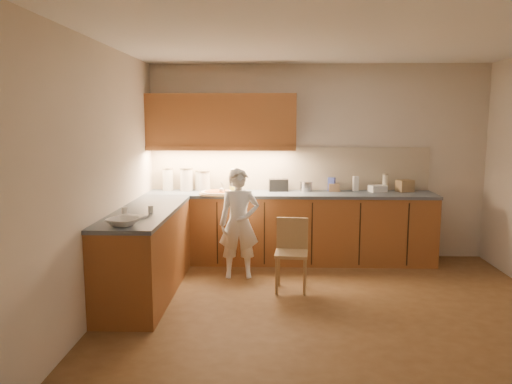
# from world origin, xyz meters

# --- Properties ---
(room) EXTENTS (4.54, 4.50, 2.62)m
(room) POSITION_xyz_m (0.00, 0.00, 1.68)
(room) COLOR brown
(room) RESTS_ON ground
(l_counter) EXTENTS (3.77, 2.62, 0.92)m
(l_counter) POSITION_xyz_m (-0.92, 1.25, 0.46)
(l_counter) COLOR #94572B
(l_counter) RESTS_ON ground
(backsplash) EXTENTS (3.75, 0.02, 0.58)m
(backsplash) POSITION_xyz_m (-0.38, 1.99, 1.21)
(backsplash) COLOR #BCAE91
(backsplash) RESTS_ON l_counter
(upper_cabinets) EXTENTS (1.95, 0.36, 0.73)m
(upper_cabinets) POSITION_xyz_m (-1.27, 1.82, 1.85)
(upper_cabinets) COLOR #94572B
(upper_cabinets) RESTS_ON ground
(pizza_on_board) EXTENTS (0.47, 0.47, 0.19)m
(pizza_on_board) POSITION_xyz_m (-1.31, 1.52, 0.94)
(pizza_on_board) COLOR tan
(pizza_on_board) RESTS_ON l_counter
(child) EXTENTS (0.50, 0.35, 1.30)m
(child) POSITION_xyz_m (-0.99, 1.01, 0.65)
(child) COLOR white
(child) RESTS_ON ground
(wooden_chair) EXTENTS (0.38, 0.38, 0.78)m
(wooden_chair) POSITION_xyz_m (-0.38, 0.61, 0.45)
(wooden_chair) COLOR tan
(wooden_chair) RESTS_ON ground
(mixing_bowl) EXTENTS (0.34, 0.34, 0.07)m
(mixing_bowl) POSITION_xyz_m (-1.95, -0.39, 0.95)
(mixing_bowl) COLOR white
(mixing_bowl) RESTS_ON l_counter
(canister_a) EXTENTS (0.15, 0.15, 0.30)m
(canister_a) POSITION_xyz_m (-2.01, 1.87, 1.07)
(canister_a) COLOR white
(canister_a) RESTS_ON l_counter
(canister_b) EXTENTS (0.18, 0.18, 0.31)m
(canister_b) POSITION_xyz_m (-1.76, 1.84, 1.08)
(canister_b) COLOR silver
(canister_b) RESTS_ON l_counter
(canister_c) EXTENTS (0.15, 0.15, 0.27)m
(canister_c) POSITION_xyz_m (-1.57, 1.88, 1.06)
(canister_c) COLOR silver
(canister_c) RESTS_ON l_counter
(canister_d) EXTENTS (0.17, 0.17, 0.27)m
(canister_d) POSITION_xyz_m (-1.52, 1.84, 1.06)
(canister_d) COLOR beige
(canister_d) RESTS_ON l_counter
(oil_jug) EXTENTS (0.12, 0.10, 0.30)m
(oil_jug) POSITION_xyz_m (-1.13, 1.87, 1.06)
(oil_jug) COLOR gold
(oil_jug) RESTS_ON l_counter
(toaster) EXTENTS (0.26, 0.16, 0.17)m
(toaster) POSITION_xyz_m (-0.52, 1.84, 1.00)
(toaster) COLOR black
(toaster) RESTS_ON l_counter
(steel_pot) EXTENTS (0.18, 0.18, 0.13)m
(steel_pot) POSITION_xyz_m (-0.15, 1.83, 0.99)
(steel_pot) COLOR #B0AFB4
(steel_pot) RESTS_ON l_counter
(blue_box) EXTENTS (0.11, 0.09, 0.18)m
(blue_box) POSITION_xyz_m (0.19, 1.89, 1.01)
(blue_box) COLOR #3645A2
(blue_box) RESTS_ON l_counter
(card_box_a) EXTENTS (0.15, 0.11, 0.10)m
(card_box_a) POSITION_xyz_m (0.22, 1.85, 0.97)
(card_box_a) COLOR #997652
(card_box_a) RESTS_ON l_counter
(white_bottle) EXTENTS (0.08, 0.08, 0.20)m
(white_bottle) POSITION_xyz_m (0.51, 1.90, 1.02)
(white_bottle) COLOR white
(white_bottle) RESTS_ON l_counter
(flat_pack) EXTENTS (0.25, 0.21, 0.09)m
(flat_pack) POSITION_xyz_m (0.79, 1.83, 0.96)
(flat_pack) COLOR white
(flat_pack) RESTS_ON l_counter
(tall_jar) EXTENTS (0.07, 0.07, 0.23)m
(tall_jar) POSITION_xyz_m (0.90, 1.90, 1.04)
(tall_jar) COLOR white
(tall_jar) RESTS_ON l_counter
(card_box_b) EXTENTS (0.24, 0.22, 0.16)m
(card_box_b) POSITION_xyz_m (1.15, 1.85, 1.00)
(card_box_b) COLOR tan
(card_box_b) RESTS_ON l_counter
(dough_cloth) EXTENTS (0.33, 0.30, 0.02)m
(dough_cloth) POSITION_xyz_m (-1.98, -0.05, 0.93)
(dough_cloth) COLOR silver
(dough_cloth) RESTS_ON l_counter
(spice_jar_a) EXTENTS (0.08, 0.08, 0.08)m
(spice_jar_a) POSITION_xyz_m (-2.09, 0.12, 0.96)
(spice_jar_a) COLOR white
(spice_jar_a) RESTS_ON l_counter
(spice_jar_b) EXTENTS (0.07, 0.07, 0.07)m
(spice_jar_b) POSITION_xyz_m (-1.85, 0.24, 0.96)
(spice_jar_b) COLOR silver
(spice_jar_b) RESTS_ON l_counter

